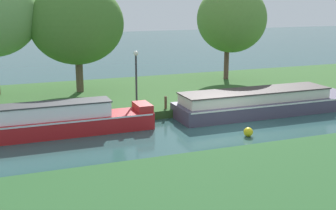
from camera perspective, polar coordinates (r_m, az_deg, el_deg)
name	(u,v)px	position (r m, az deg, el deg)	size (l,w,h in m)	color
ground_plane	(226,124)	(21.28, 7.44, -2.50)	(120.00, 120.00, 0.00)	#2A4E4E
riverbank_far	(172,92)	(27.40, 0.52, 1.69)	(72.00, 10.00, 0.40)	#2F5925
slate_barge	(265,102)	(23.62, 12.45, 0.34)	(10.27, 2.39, 1.28)	#4A4259
red_narrowboat	(48,122)	(19.93, -15.20, -2.19)	(9.54, 1.53, 1.46)	#AD1B1E
willow_tree_centre	(77,24)	(26.52, -11.64, 10.20)	(5.50, 3.85, 6.39)	brown
willow_tree_right	(232,19)	(30.12, 8.21, 10.94)	(4.58, 4.77, 6.37)	brown
lamp_post	(136,72)	(22.33, -4.13, 4.23)	(0.24, 0.24, 2.92)	#333338
mooring_post_near	(288,92)	(25.88, 15.27, 1.58)	(0.18, 0.18, 0.56)	#4E3425
mooring_post_far	(166,103)	(22.37, -0.31, 0.32)	(0.13, 0.13, 0.64)	brown
channel_buoy	(248,132)	(19.55, 10.32, -3.45)	(0.41, 0.41, 0.41)	yellow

